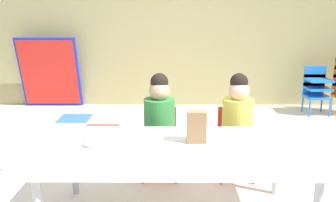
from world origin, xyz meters
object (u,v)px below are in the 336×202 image
at_px(paper_bag_brown, 196,127).
at_px(donut_powdered_on_plate, 93,142).
at_px(seated_child_near_camera, 160,116).
at_px(paper_plate_near_edge, 93,146).
at_px(folded_activity_table, 50,73).
at_px(craft_table, 176,153).
at_px(seated_child_middle_seat, 237,117).
at_px(kid_chair_blue_stack, 317,87).

bearing_deg(paper_bag_brown, donut_powdered_on_plate, -173.15).
height_order(seated_child_near_camera, paper_plate_near_edge, seated_child_near_camera).
bearing_deg(folded_activity_table, seated_child_near_camera, -53.02).
relative_size(craft_table, folded_activity_table, 1.62).
xyz_separation_m(seated_child_near_camera, folded_activity_table, (-1.74, 2.31, -0.02)).
xyz_separation_m(seated_child_near_camera, donut_powdered_on_plate, (-0.42, -0.64, 0.01)).
bearing_deg(paper_plate_near_edge, seated_child_near_camera, 56.34).
height_order(seated_child_middle_seat, paper_bag_brown, seated_child_middle_seat).
bearing_deg(kid_chair_blue_stack, seated_child_near_camera, -137.76).
bearing_deg(folded_activity_table, donut_powdered_on_plate, -65.97).
bearing_deg(seated_child_middle_seat, kid_chair_blue_stack, 52.42).
xyz_separation_m(seated_child_middle_seat, paper_plate_near_edge, (-1.08, -0.64, -0.01)).
bearing_deg(donut_powdered_on_plate, paper_plate_near_edge, 0.00).
bearing_deg(kid_chair_blue_stack, paper_bag_brown, -127.06).
height_order(craft_table, folded_activity_table, folded_activity_table).
distance_m(craft_table, paper_bag_brown, 0.22).
height_order(seated_child_middle_seat, donut_powdered_on_plate, seated_child_middle_seat).
bearing_deg(paper_bag_brown, seated_child_middle_seat, 54.87).
relative_size(craft_table, paper_bag_brown, 7.98).
distance_m(seated_child_middle_seat, paper_bag_brown, 0.68).
height_order(folded_activity_table, donut_powdered_on_plate, folded_activity_table).
height_order(kid_chair_blue_stack, paper_bag_brown, paper_bag_brown).
xyz_separation_m(folded_activity_table, donut_powdered_on_plate, (1.31, -2.94, 0.03)).
xyz_separation_m(craft_table, folded_activity_table, (-1.87, 2.96, 0.04)).
bearing_deg(folded_activity_table, kid_chair_blue_stack, -4.72).
bearing_deg(donut_powdered_on_plate, paper_bag_brown, 6.85).
bearing_deg(kid_chair_blue_stack, craft_table, -127.95).
distance_m(kid_chair_blue_stack, paper_bag_brown, 3.19).
relative_size(paper_plate_near_edge, donut_powdered_on_plate, 1.43).
relative_size(seated_child_near_camera, paper_plate_near_edge, 5.10).
height_order(craft_table, kid_chair_blue_stack, kid_chair_blue_stack).
distance_m(seated_child_near_camera, paper_plate_near_edge, 0.77).
xyz_separation_m(craft_table, paper_plate_near_edge, (-0.56, 0.01, 0.05)).
relative_size(kid_chair_blue_stack, paper_bag_brown, 3.09).
relative_size(craft_table, seated_child_middle_seat, 1.91).
height_order(seated_child_near_camera, donut_powdered_on_plate, seated_child_near_camera).
height_order(seated_child_near_camera, paper_bag_brown, seated_child_near_camera).
bearing_deg(paper_plate_near_edge, seated_child_middle_seat, 30.48).
xyz_separation_m(paper_bag_brown, paper_plate_near_edge, (-0.69, -0.08, -0.11)).
xyz_separation_m(seated_child_middle_seat, kid_chair_blue_stack, (1.53, 1.98, -0.16)).
distance_m(craft_table, folded_activity_table, 3.50).
relative_size(craft_table, paper_plate_near_edge, 9.75).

